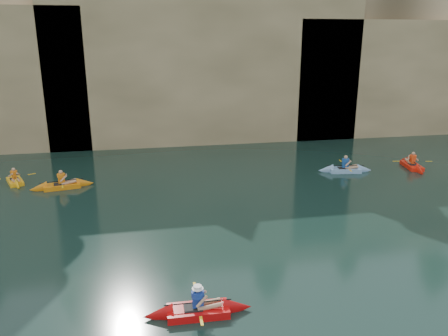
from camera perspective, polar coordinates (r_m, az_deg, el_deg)
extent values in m
plane|color=black|center=(14.32, 5.02, -17.47)|extent=(160.00, 160.00, 0.00)
cube|color=tan|center=(41.57, -6.49, 13.68)|extent=(70.00, 16.00, 12.00)
cube|color=tan|center=(34.48, -2.02, 12.71)|extent=(24.00, 2.40, 11.40)
cube|color=tan|center=(42.56, 26.17, 10.74)|extent=(26.00, 2.40, 9.84)
cube|color=black|center=(33.94, -11.86, 5.32)|extent=(3.50, 1.00, 3.20)
cube|color=black|center=(36.39, 10.84, 7.16)|extent=(5.00, 1.00, 4.50)
cube|color=red|center=(13.83, -3.41, -18.09)|extent=(2.56, 0.86, 0.29)
cone|color=red|center=(13.97, 1.72, -17.65)|extent=(0.92, 0.78, 0.76)
cone|color=red|center=(13.78, -8.63, -18.40)|extent=(0.92, 0.78, 0.76)
cube|color=black|center=(13.75, -4.07, -17.75)|extent=(0.56, 0.49, 0.04)
cube|color=#1B3898|center=(13.61, -3.44, -16.73)|extent=(0.33, 0.22, 0.48)
sphere|color=tan|center=(13.42, -3.46, -15.48)|extent=(0.20, 0.20, 0.20)
cylinder|color=black|center=(13.67, -3.43, -17.11)|extent=(2.03, 0.09, 0.04)
cube|color=gold|center=(14.43, -3.84, -15.12)|extent=(0.09, 0.42, 0.02)
cube|color=gold|center=(12.92, -2.96, -19.33)|extent=(0.09, 0.42, 0.02)
cylinder|color=white|center=(13.40, -3.47, -15.34)|extent=(0.35, 0.35, 0.10)
cube|color=orange|center=(25.91, -20.38, -2.18)|extent=(2.74, 1.29, 0.29)
cone|color=orange|center=(25.94, -17.66, -1.89)|extent=(1.06, 0.95, 0.79)
cone|color=orange|center=(25.93, -23.11, -2.47)|extent=(1.06, 0.95, 0.79)
cube|color=black|center=(25.87, -20.74, -1.98)|extent=(0.63, 0.58, 0.04)
cube|color=orange|center=(25.78, -20.47, -1.30)|extent=(0.39, 0.29, 0.53)
sphere|color=tan|center=(25.68, -20.56, -0.49)|extent=(0.22, 0.22, 0.22)
cylinder|color=black|center=(25.82, -20.44, -1.58)|extent=(2.29, 0.47, 0.04)
cube|color=gold|center=(26.84, -20.53, -0.92)|extent=(0.16, 0.43, 0.02)
cube|color=gold|center=(24.81, -20.35, -2.30)|extent=(0.16, 0.43, 0.02)
cube|color=#7CA4D0|center=(28.24, 15.51, -0.22)|extent=(2.69, 1.26, 0.29)
cone|color=#7CA4D0|center=(28.62, 17.84, -0.20)|extent=(1.04, 0.94, 0.80)
cone|color=#7CA4D0|center=(27.91, 13.11, -0.24)|extent=(1.04, 0.94, 0.80)
cube|color=black|center=(28.16, 15.23, 0.00)|extent=(0.63, 0.59, 0.04)
cube|color=#1A4891|center=(28.12, 15.57, 0.61)|extent=(0.40, 0.29, 0.54)
sphere|color=tan|center=(28.02, 15.63, 1.37)|extent=(0.23, 0.23, 0.23)
cylinder|color=black|center=(28.16, 15.55, 0.34)|extent=(2.34, 0.43, 0.04)
cube|color=gold|center=(29.16, 14.95, 0.93)|extent=(0.15, 0.43, 0.02)
cube|color=gold|center=(27.17, 16.19, -0.30)|extent=(0.15, 0.43, 0.02)
cube|color=red|center=(30.65, 23.33, 0.31)|extent=(1.34, 2.82, 0.29)
cone|color=red|center=(31.79, 22.48, 0.95)|extent=(0.96, 1.09, 0.78)
cone|color=red|center=(29.53, 24.25, -0.38)|extent=(0.96, 1.09, 0.78)
cube|color=black|center=(30.49, 23.46, 0.43)|extent=(0.59, 0.64, 0.04)
cube|color=#E74013|center=(30.55, 23.42, 1.06)|extent=(0.30, 0.39, 0.52)
sphere|color=tan|center=(30.46, 23.50, 1.74)|extent=(0.22, 0.22, 0.22)
cylinder|color=black|center=(30.58, 23.39, 0.82)|extent=(0.50, 2.27, 0.04)
cube|color=gold|center=(30.19, 21.55, 0.83)|extent=(0.43, 0.16, 0.02)
cube|color=gold|center=(31.01, 25.19, 0.80)|extent=(0.43, 0.16, 0.02)
cube|color=#FFB015|center=(27.84, -25.63, -1.56)|extent=(1.50, 2.29, 0.26)
cone|color=#FFB015|center=(26.86, -25.31, -2.14)|extent=(0.94, 0.98, 0.70)
cone|color=#FFB015|center=(28.82, -25.93, -1.02)|extent=(0.94, 0.98, 0.70)
cube|color=black|center=(27.96, -25.70, -1.29)|extent=(0.61, 0.67, 0.04)
cube|color=orange|center=(27.74, -25.72, -0.83)|extent=(0.31, 0.37, 0.47)
sphere|color=tan|center=(27.65, -25.81, -0.17)|extent=(0.20, 0.20, 0.20)
cylinder|color=black|center=(27.77, -25.70, -1.03)|extent=(0.81, 1.93, 0.04)
cube|color=gold|center=(27.88, -23.81, -0.73)|extent=(0.42, 0.23, 0.02)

